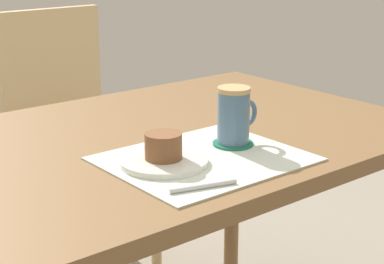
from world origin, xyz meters
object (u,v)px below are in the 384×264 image
object	(u,v)px
pastry	(163,146)
coffee_mug	(234,115)
pastry_plate	(164,161)
dining_table	(165,165)
wooden_chair	(70,134)

from	to	relation	value
pastry	coffee_mug	size ratio (longest dim) A/B	0.61
pastry_plate	coffee_mug	bearing A→B (deg)	1.15
dining_table	pastry	size ratio (longest dim) A/B	15.98
pastry_plate	pastry	xyz separation A→B (m)	(0.00, 0.00, 0.03)
dining_table	wooden_chair	bearing A→B (deg)	77.78
pastry_plate	pastry	bearing A→B (deg)	0.00
pastry_plate	coffee_mug	xyz separation A→B (m)	(0.19, 0.00, 0.06)
dining_table	coffee_mug	size ratio (longest dim) A/B	9.70
dining_table	pastry	bearing A→B (deg)	-127.31
wooden_chair	pastry_plate	xyz separation A→B (m)	(-0.30, -0.96, 0.24)
dining_table	wooden_chair	distance (m)	0.82
wooden_chair	pastry	size ratio (longest dim) A/B	12.40
pastry_plate	coffee_mug	distance (m)	0.20
pastry	wooden_chair	bearing A→B (deg)	72.52
wooden_chair	pastry_plate	distance (m)	1.04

